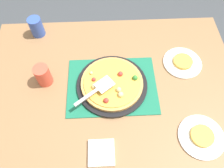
{
  "coord_description": "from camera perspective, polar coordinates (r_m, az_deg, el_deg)",
  "views": [
    {
      "loc": [
        0.03,
        0.59,
        1.76
      ],
      "look_at": [
        0.0,
        0.0,
        0.77
      ],
      "focal_mm": 34.59,
      "sensor_mm": 36.0,
      "label": 1
    }
  ],
  "objects": [
    {
      "name": "ground_plane",
      "position": [
        1.86,
        0.0,
        -12.22
      ],
      "size": [
        8.0,
        8.0,
        0.0
      ],
      "primitive_type": "plane",
      "color": "#3D4247"
    },
    {
      "name": "dining_table",
      "position": [
        1.27,
        0.0,
        -2.99
      ],
      "size": [
        1.4,
        1.0,
        0.75
      ],
      "color": "olive",
      "rests_on": "ground_plane"
    },
    {
      "name": "placemat",
      "position": [
        1.17,
        0.0,
        -0.43
      ],
      "size": [
        0.48,
        0.36,
        0.01
      ],
      "primitive_type": "cube",
      "color": "#196B4C",
      "rests_on": "dining_table"
    },
    {
      "name": "pizza_pan",
      "position": [
        1.16,
        0.0,
        -0.18
      ],
      "size": [
        0.38,
        0.38,
        0.01
      ],
      "primitive_type": "cylinder",
      "color": "black",
      "rests_on": "placemat"
    },
    {
      "name": "pizza",
      "position": [
        1.14,
        0.01,
        0.28
      ],
      "size": [
        0.33,
        0.33,
        0.05
      ],
      "color": "tan",
      "rests_on": "pizza_pan"
    },
    {
      "name": "plate_near_left",
      "position": [
        1.32,
        18.08,
        5.37
      ],
      "size": [
        0.22,
        0.22,
        0.01
      ],
      "primitive_type": "cylinder",
      "color": "white",
      "rests_on": "dining_table"
    },
    {
      "name": "plate_far_right",
      "position": [
        1.14,
        22.52,
        -12.73
      ],
      "size": [
        0.22,
        0.22,
        0.01
      ],
      "primitive_type": "cylinder",
      "color": "white",
      "rests_on": "dining_table"
    },
    {
      "name": "served_slice_left",
      "position": [
        1.31,
        18.23,
        5.7
      ],
      "size": [
        0.11,
        0.11,
        0.02
      ],
      "primitive_type": "cylinder",
      "color": "gold",
      "rests_on": "plate_near_left"
    },
    {
      "name": "served_slice_right",
      "position": [
        1.12,
        22.74,
        -12.52
      ],
      "size": [
        0.11,
        0.11,
        0.02
      ],
      "primitive_type": "cylinder",
      "color": "gold",
      "rests_on": "plate_far_right"
    },
    {
      "name": "cup_near",
      "position": [
        1.44,
        -19.35,
        14.07
      ],
      "size": [
        0.08,
        0.08,
        0.12
      ],
      "primitive_type": "cylinder",
      "color": "#3351AD",
      "rests_on": "dining_table"
    },
    {
      "name": "cup_far",
      "position": [
        1.19,
        -17.74,
        2.22
      ],
      "size": [
        0.08,
        0.08,
        0.12
      ],
      "primitive_type": "cylinder",
      "color": "#E04C38",
      "rests_on": "dining_table"
    },
    {
      "name": "pizza_server",
      "position": [
        1.08,
        -3.98,
        -1.48
      ],
      "size": [
        0.21,
        0.17,
        0.01
      ],
      "color": "silver",
      "rests_on": "pizza"
    },
    {
      "name": "napkin_stack",
      "position": [
        1.03,
        -2.83,
        -17.67
      ],
      "size": [
        0.12,
        0.12,
        0.02
      ],
      "primitive_type": "cube",
      "color": "white",
      "rests_on": "dining_table"
    }
  ]
}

